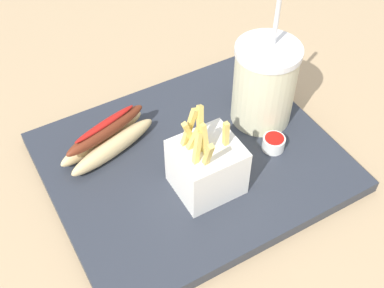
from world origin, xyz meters
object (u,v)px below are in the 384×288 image
Objects in this scene: soda_cup at (264,84)px; hot_dog_1 at (107,139)px; fries_basket at (207,166)px; ketchup_cup_1 at (274,143)px.

hot_dog_1 is (-0.25, 0.06, -0.05)m from soda_cup.
hot_dog_1 is at bearing 167.05° from soda_cup.
fries_basket is 0.13m from ketchup_cup_1.
hot_dog_1 is 0.26m from ketchup_cup_1.
soda_cup is at bearing 27.76° from fries_basket.
soda_cup is 1.37× the size of hot_dog_1.
soda_cup is at bearing 70.96° from ketchup_cup_1.
soda_cup is 0.09m from ketchup_cup_1.
soda_cup reaches higher than fries_basket.
soda_cup is at bearing -12.95° from hot_dog_1.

